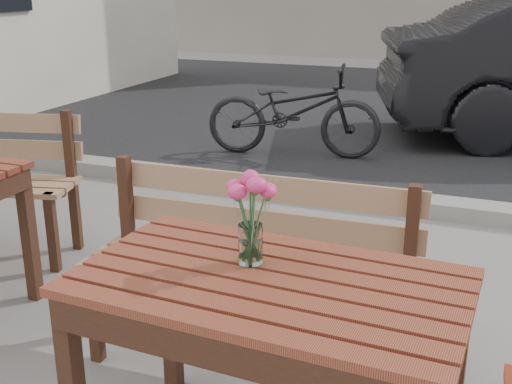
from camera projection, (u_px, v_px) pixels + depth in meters
street at (425, 144)px, 6.75m from camera, size 30.00×8.12×0.12m
main_table at (269, 313)px, 2.10m from camera, size 1.29×0.79×0.77m
main_bench at (253, 248)px, 2.84m from camera, size 1.49×0.49×0.91m
main_vase at (250, 206)px, 2.10m from camera, size 0.18×0.18×0.33m
bicycle at (293, 111)px, 6.29m from camera, size 1.79×0.88×0.90m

